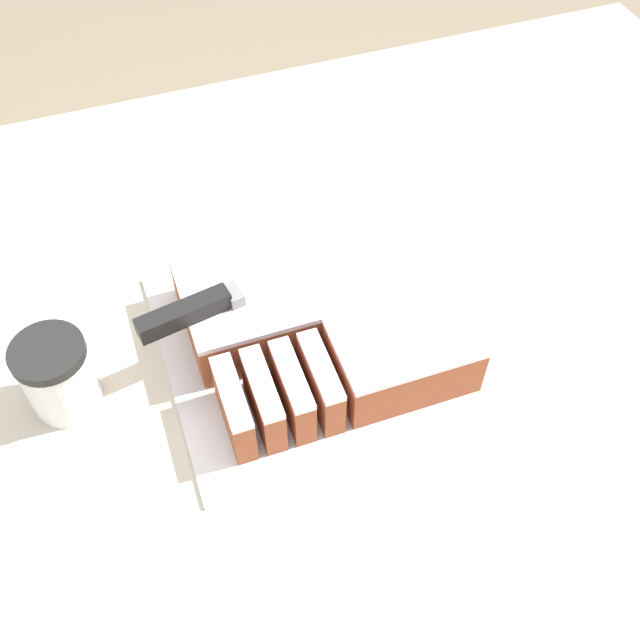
# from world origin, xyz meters

# --- Properties ---
(ground_plane) EXTENTS (8.00, 8.00, 0.00)m
(ground_plane) POSITION_xyz_m (0.00, 0.00, 0.00)
(ground_plane) COLOR #7F705B
(countertop) EXTENTS (1.40, 1.10, 0.89)m
(countertop) POSITION_xyz_m (0.00, 0.00, 0.45)
(countertop) COLOR beige
(countertop) RESTS_ON ground_plane
(cake_board) EXTENTS (0.36, 0.33, 0.01)m
(cake_board) POSITION_xyz_m (-0.08, -0.00, 0.90)
(cake_board) COLOR silver
(cake_board) RESTS_ON countertop
(cake) EXTENTS (0.29, 0.26, 0.07)m
(cake) POSITION_xyz_m (-0.07, 0.00, 0.93)
(cake) COLOR #994C2D
(cake) RESTS_ON cake_board
(knife) EXTENTS (0.28, 0.07, 0.02)m
(knife) POSITION_xyz_m (-0.19, 0.03, 0.98)
(knife) COLOR silver
(knife) RESTS_ON cake
(coffee_cup) EXTENTS (0.08, 0.08, 0.09)m
(coffee_cup) POSITION_xyz_m (-0.37, 0.01, 0.94)
(coffee_cup) COLOR white
(coffee_cup) RESTS_ON countertop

